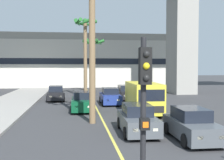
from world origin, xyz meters
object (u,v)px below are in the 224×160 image
object	(u,v)px
palm_tree_near_median	(85,36)
palm_tree_mid_median	(92,8)
delivery_van	(143,97)
traffic_light_median_near	(144,109)
car_queue_sixth	(110,97)
palm_tree_far_median	(94,52)
car_queue_front	(126,93)
car_queue_second	(191,125)
car_queue_fourth	(82,102)
car_queue_third	(56,94)
car_queue_fifth	(137,120)

from	to	relation	value
palm_tree_near_median	palm_tree_mid_median	xyz separation A→B (m)	(-0.07, -14.20, 0.28)
delivery_van	traffic_light_median_near	distance (m)	15.53
traffic_light_median_near	car_queue_sixth	bearing A→B (deg)	84.87
car_queue_sixth	palm_tree_far_median	xyz separation A→B (m)	(-0.81, 11.66, 4.87)
palm_tree_near_median	palm_tree_far_median	size ratio (longest dim) A/B	1.22
car_queue_front	car_queue_sixth	world-z (taller)	same
car_queue_second	palm_tree_far_median	bearing A→B (deg)	97.16
car_queue_sixth	delivery_van	bearing A→B (deg)	-72.41
car_queue_fourth	palm_tree_near_median	world-z (taller)	palm_tree_near_median
car_queue_third	car_queue_fourth	world-z (taller)	same
delivery_van	traffic_light_median_near	size ratio (longest dim) A/B	1.26
car_queue_fourth	car_queue_fifth	bearing A→B (deg)	-70.91
car_queue_fourth	car_queue_fifth	size ratio (longest dim) A/B	0.99
car_queue_second	car_queue_fourth	bearing A→B (deg)	117.63
delivery_van	palm_tree_near_median	distance (m)	13.15
car_queue_second	palm_tree_far_median	xyz separation A→B (m)	(-3.15, 25.09, 4.87)
car_queue_second	car_queue_fourth	size ratio (longest dim) A/B	1.00
car_queue_front	car_queue_third	world-z (taller)	same
car_queue_front	car_queue_sixth	xyz separation A→B (m)	(-2.14, -3.60, 0.00)
delivery_van	car_queue_second	bearing A→B (deg)	-86.12
car_queue_third	car_queue_sixth	distance (m)	6.52
traffic_light_median_near	palm_tree_mid_median	distance (m)	12.83
palm_tree_near_median	car_queue_second	bearing A→B (deg)	-76.59
car_queue_front	car_queue_fourth	size ratio (longest dim) A/B	1.00
delivery_van	car_queue_sixth	bearing A→B (deg)	107.59
car_queue_second	palm_tree_mid_median	world-z (taller)	palm_tree_mid_median
car_queue_fifth	car_queue_sixth	size ratio (longest dim) A/B	1.01
car_queue_fourth	palm_tree_near_median	xyz separation A→B (m)	(0.57, 9.18, 6.25)
car_queue_front	palm_tree_near_median	bearing A→B (deg)	156.92
delivery_van	palm_tree_near_median	bearing A→B (deg)	109.59
car_queue_fifth	palm_tree_near_median	xyz separation A→B (m)	(-2.18, 17.14, 6.25)
car_queue_fifth	palm_tree_mid_median	size ratio (longest dim) A/B	0.45
car_queue_second	car_queue_third	bearing A→B (deg)	114.01
car_queue_fourth	palm_tree_far_median	size ratio (longest dim) A/B	0.56
palm_tree_mid_median	delivery_van	bearing A→B (deg)	36.75
car_queue_fourth	traffic_light_median_near	bearing A→B (deg)	-87.09
car_queue_front	traffic_light_median_near	size ratio (longest dim) A/B	0.98
car_queue_third	palm_tree_far_median	world-z (taller)	palm_tree_far_median
car_queue_fourth	delivery_van	xyz separation A→B (m)	(4.55, -1.99, 0.57)
car_queue_front	palm_tree_far_median	world-z (taller)	palm_tree_far_median
car_queue_third	car_queue_second	bearing A→B (deg)	-65.99
car_queue_fifth	palm_tree_near_median	distance (m)	18.38
car_queue_second	car_queue_sixth	size ratio (longest dim) A/B	1.01
car_queue_fifth	delivery_van	distance (m)	6.26
palm_tree_mid_median	palm_tree_far_median	distance (m)	20.53
car_queue_third	car_queue_fourth	xyz separation A→B (m)	(2.59, -7.51, 0.00)
delivery_van	car_queue_fifth	bearing A→B (deg)	-106.74
car_queue_fifth	palm_tree_far_median	xyz separation A→B (m)	(-0.83, 23.36, 4.87)
car_queue_second	car_queue_sixth	bearing A→B (deg)	99.89
car_queue_fourth	car_queue_sixth	distance (m)	4.63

